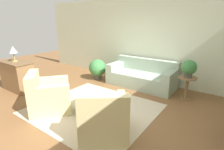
{
  "coord_description": "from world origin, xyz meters",
  "views": [
    {
      "loc": [
        2.56,
        -2.79,
        2.03
      ],
      "look_at": [
        0.15,
        0.55,
        0.75
      ],
      "focal_mm": 28.0,
      "sensor_mm": 36.0,
      "label": 1
    }
  ],
  "objects": [
    {
      "name": "side_table",
      "position": [
        1.64,
        1.87,
        0.42
      ],
      "size": [
        0.47,
        0.47,
        0.63
      ],
      "color": "olive",
      "rests_on": "ground_plane"
    },
    {
      "name": "potted_plant_on_side_table",
      "position": [
        1.64,
        1.87,
        0.88
      ],
      "size": [
        0.38,
        0.38,
        0.46
      ],
      "color": "#4C4742",
      "rests_on": "side_table"
    },
    {
      "name": "potted_plant_floor",
      "position": [
        -1.4,
        1.81,
        0.41
      ],
      "size": [
        0.62,
        0.62,
        0.73
      ],
      "color": "#4C4742",
      "rests_on": "ground_plane"
    },
    {
      "name": "wall_back",
      "position": [
        0.0,
        2.72,
        1.4
      ],
      "size": [
        9.32,
        0.12,
        2.8
      ],
      "color": "beige",
      "rests_on": "ground_plane"
    },
    {
      "name": "rug",
      "position": [
        0.0,
        0.0,
        0.01
      ],
      "size": [
        2.75,
        2.49,
        0.01
      ],
      "color": "beige",
      "rests_on": "ground_plane"
    },
    {
      "name": "table_lamp",
      "position": [
        -2.71,
        -0.39,
        1.21
      ],
      "size": [
        0.23,
        0.23,
        0.45
      ],
      "color": "tan",
      "rests_on": "dresser"
    },
    {
      "name": "ottoman_table",
      "position": [
        0.03,
        -0.04,
        0.26
      ],
      "size": [
        0.85,
        0.85,
        0.38
      ],
      "color": "#9EB29E",
      "rests_on": "rug"
    },
    {
      "name": "couch",
      "position": [
        0.19,
        2.13,
        0.31
      ],
      "size": [
        2.13,
        0.96,
        0.85
      ],
      "color": "#9EB29E",
      "rests_on": "ground_plane"
    },
    {
      "name": "ground_plane",
      "position": [
        0.0,
        0.0,
        0.0
      ],
      "size": [
        16.0,
        16.0,
        0.0
      ],
      "primitive_type": "plane",
      "color": "brown"
    },
    {
      "name": "dresser",
      "position": [
        -2.71,
        -0.39,
        0.46
      ],
      "size": [
        1.14,
        0.55,
        0.89
      ],
      "color": "olive",
      "rests_on": "ground_plane"
    },
    {
      "name": "armchair_right",
      "position": [
        0.83,
        -0.65,
        0.36
      ],
      "size": [
        1.19,
        1.2,
        0.92
      ],
      "color": "beige",
      "rests_on": "rug"
    },
    {
      "name": "armchair_left",
      "position": [
        -0.83,
        -0.65,
        0.36
      ],
      "size": [
        1.19,
        1.2,
        0.92
      ],
      "color": "beige",
      "rests_on": "rug"
    }
  ]
}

